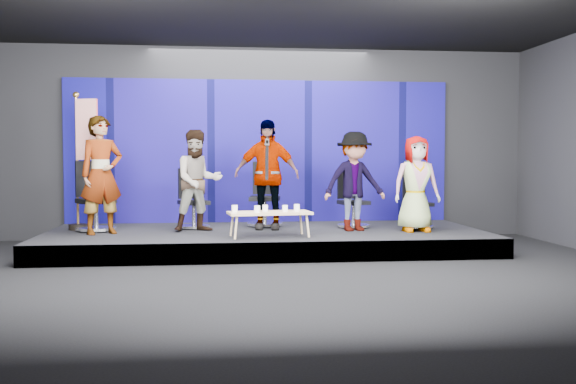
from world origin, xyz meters
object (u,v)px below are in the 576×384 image
at_px(mug_c, 265,208).
at_px(chair_b, 193,208).
at_px(panelist_a, 102,175).
at_px(panelist_e, 416,184).
at_px(panelist_b, 198,181).
at_px(mug_e, 297,208).
at_px(mug_b, 257,209).
at_px(chair_d, 352,208).
at_px(chair_c, 265,205).
at_px(panelist_d, 354,181).
at_px(coffee_table, 270,214).
at_px(mug_a, 235,209).
at_px(chair_e, 417,210).
at_px(flag_stand, 83,157).
at_px(chair_a, 95,208).
at_px(panelist_c, 267,175).
at_px(mug_d, 285,208).

bearing_deg(mug_c, chair_b, 131.63).
xyz_separation_m(panelist_a, panelist_e, (4.93, -0.19, -0.15)).
xyz_separation_m(panelist_a, panelist_b, (1.47, 0.20, -0.10)).
bearing_deg(mug_e, mug_b, -161.23).
xyz_separation_m(chair_d, panelist_e, (0.88, -0.70, 0.44)).
height_order(chair_c, panelist_d, panelist_d).
height_order(panelist_b, coffee_table, panelist_b).
distance_m(chair_d, panelist_d, 0.69).
height_order(panelist_e, mug_a, panelist_e).
relative_size(chair_e, flag_stand, 0.42).
xyz_separation_m(chair_e, mug_e, (-2.13, -0.84, 0.12)).
distance_m(chair_a, flag_stand, 0.86).
bearing_deg(panelist_d, mug_a, -170.97).
relative_size(chair_b, mug_c, 10.27).
height_order(chair_c, mug_e, chair_c).
bearing_deg(panelist_b, chair_a, 154.80).
height_order(chair_d, mug_b, chair_d).
bearing_deg(panelist_d, chair_a, 163.46).
relative_size(panelist_a, flag_stand, 0.81).
distance_m(panelist_d, mug_a, 2.10).
bearing_deg(chair_b, panelist_b, -94.65).
xyz_separation_m(panelist_c, mug_b, (-0.23, -1.16, -0.48)).
relative_size(chair_a, mug_c, 11.53).
distance_m(mug_b, flag_stand, 3.17).
height_order(chair_b, panelist_c, panelist_c).
xyz_separation_m(chair_a, chair_c, (2.79, 0.43, -0.00)).
xyz_separation_m(panelist_d, mug_b, (-1.62, -0.79, -0.37)).
distance_m(panelist_c, panelist_e, 2.42).
bearing_deg(chair_c, panelist_d, -22.96).
bearing_deg(coffee_table, mug_d, -5.62).
relative_size(chair_b, flag_stand, 0.45).
relative_size(chair_c, coffee_table, 0.87).
distance_m(panelist_a, panelist_c, 2.61).
xyz_separation_m(panelist_c, flag_stand, (-2.98, 0.23, 0.29)).
bearing_deg(panelist_d, flag_stand, 161.71).
relative_size(panelist_d, flag_stand, 0.71).
relative_size(chair_c, panelist_d, 0.70).
relative_size(chair_a, panelist_e, 0.74).
bearing_deg(mug_e, panelist_b, 153.13).
relative_size(chair_c, panelist_c, 0.62).
bearing_deg(mug_b, coffee_table, 35.16).
height_order(panelist_d, mug_b, panelist_d).
bearing_deg(chair_a, mug_c, -51.83).
height_order(mug_c, mug_d, same).
height_order(panelist_b, chair_e, panelist_b).
relative_size(panelist_c, panelist_d, 1.13).
bearing_deg(flag_stand, coffee_table, -8.18).
height_order(chair_e, mug_b, chair_e).
bearing_deg(mug_e, chair_a, 162.08).
distance_m(mug_b, mug_e, 0.65).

